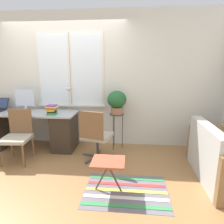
% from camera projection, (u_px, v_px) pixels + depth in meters
% --- Properties ---
extents(ground_plane, '(14.00, 14.00, 0.00)m').
position_uv_depth(ground_plane, '(57.00, 155.00, 3.76)').
color(ground_plane, '#9E7042').
extents(wall_back_with_window, '(9.00, 0.12, 2.70)m').
position_uv_depth(wall_back_with_window, '(66.00, 80.00, 4.15)').
color(wall_back_with_window, silver).
rests_on(wall_back_with_window, ground_plane).
extents(desk, '(1.88, 0.65, 0.74)m').
position_uv_depth(desk, '(31.00, 129.00, 4.04)').
color(desk, '#9EA3A8').
rests_on(desk, ground_plane).
extents(monitor, '(0.40, 0.20, 0.43)m').
position_uv_depth(monitor, '(25.00, 100.00, 4.08)').
color(monitor, silver).
rests_on(monitor, desk).
extents(keyboard, '(0.37, 0.13, 0.02)m').
position_uv_depth(keyboard, '(17.00, 113.00, 3.87)').
color(keyboard, silver).
rests_on(keyboard, desk).
extents(mouse, '(0.04, 0.07, 0.04)m').
position_uv_depth(mouse, '(30.00, 113.00, 3.82)').
color(mouse, black).
rests_on(mouse, desk).
extents(desk_lamp, '(0.11, 0.11, 0.49)m').
position_uv_depth(desk_lamp, '(69.00, 93.00, 4.00)').
color(desk_lamp, '#BCB299').
rests_on(desk_lamp, desk).
extents(book_stack, '(0.22, 0.19, 0.18)m').
position_uv_depth(book_stack, '(52.00, 110.00, 3.76)').
color(book_stack, green).
rests_on(book_stack, desk).
extents(desk_chair_wooden, '(0.49, 0.50, 0.89)m').
position_uv_depth(desk_chair_wooden, '(17.00, 135.00, 3.48)').
color(desk_chair_wooden, brown).
rests_on(desk_chair_wooden, ground_plane).
extents(office_chair_swivel, '(0.61, 0.62, 0.92)m').
position_uv_depth(office_chair_swivel, '(95.00, 135.00, 3.49)').
color(office_chair_swivel, '#47474C').
rests_on(office_chair_swivel, ground_plane).
extents(couch_loveseat, '(0.72, 1.35, 0.82)m').
position_uv_depth(couch_loveseat, '(222.00, 161.00, 2.92)').
color(couch_loveseat, beige).
rests_on(couch_loveseat, ground_plane).
extents(plant_stand, '(0.28, 0.28, 0.72)m').
position_uv_depth(plant_stand, '(117.00, 118.00, 3.95)').
color(plant_stand, '#333338').
rests_on(plant_stand, ground_plane).
extents(potted_plant, '(0.37, 0.37, 0.45)m').
position_uv_depth(potted_plant, '(117.00, 101.00, 3.87)').
color(potted_plant, '#9E6B4C').
rests_on(potted_plant, plant_stand).
extents(floor_rug_striped, '(1.12, 0.82, 0.01)m').
position_uv_depth(floor_rug_striped, '(126.00, 191.00, 2.68)').
color(floor_rug_striped, slate).
rests_on(floor_rug_striped, ground_plane).
extents(folding_stool, '(0.43, 0.37, 0.44)m').
position_uv_depth(folding_stool, '(108.00, 163.00, 2.61)').
color(folding_stool, '#B24C33').
rests_on(folding_stool, ground_plane).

